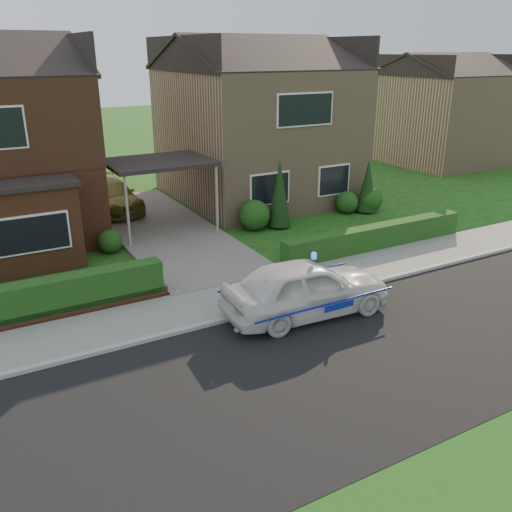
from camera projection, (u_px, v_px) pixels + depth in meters
ground at (332, 366)px, 12.10m from camera, size 120.00×120.00×0.00m
road at (332, 366)px, 12.10m from camera, size 60.00×6.00×0.02m
kerb at (264, 310)px, 14.57m from camera, size 60.00×0.16×0.12m
sidewalk at (246, 296)px, 15.43m from camera, size 60.00×2.00×0.10m
driveway at (163, 230)px, 21.06m from camera, size 3.80×12.00×0.12m
house_right at (256, 118)px, 24.84m from camera, size 7.50×8.06×7.25m
carport_link at (159, 163)px, 20.09m from camera, size 3.80×3.00×2.77m
dwarf_wall at (22, 321)px, 13.73m from camera, size 7.70×0.25×0.36m
hedge_left at (23, 325)px, 13.92m from camera, size 7.50×0.55×0.90m
hedge_right at (374, 250)px, 19.10m from camera, size 7.50×0.55×0.80m
shrub_left_mid at (63, 245)px, 17.64m from camera, size 1.32×1.32×1.32m
shrub_left_near at (110, 241)px, 18.70m from camera, size 0.84×0.84×0.84m
shrub_right_near at (255, 215)px, 21.01m from camera, size 1.20×1.20×1.20m
shrub_right_mid at (347, 202)px, 23.22m from camera, size 0.96×0.96×0.96m
shrub_right_far at (370, 200)px, 23.41m from camera, size 1.08×1.08×1.08m
conifer_a at (279, 196)px, 21.05m from camera, size 0.90×0.90×2.60m
conifer_b at (367, 187)px, 23.12m from camera, size 0.90×0.90×2.20m
neighbour_right at (441, 119)px, 33.30m from camera, size 6.50×7.00×5.20m
police_car at (306, 288)px, 14.18m from camera, size 4.13×4.60×1.70m
driveway_car at (112, 196)px, 23.21m from camera, size 1.96×4.41×1.26m
potted_plant_b at (71, 253)px, 17.56m from camera, size 0.59×0.56×0.85m
potted_plant_c at (139, 278)px, 15.76m from camera, size 0.52×0.52×0.79m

